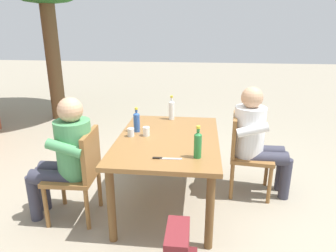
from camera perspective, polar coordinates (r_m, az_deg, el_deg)
ground_plane at (r=3.30m, az=0.00°, el=-14.03°), size 24.00×24.00×0.00m
dining_table at (r=3.01m, az=0.00°, el=-3.81°), size 1.42×0.97×0.72m
chair_near_right at (r=3.39m, az=13.99°, el=-4.40°), size 0.49×0.49×0.87m
chair_far_left at (r=2.97m, az=-16.06°, el=-7.93°), size 0.45×0.45×0.87m
person_in_white_shirt at (r=3.34m, az=16.08°, el=-1.86°), size 0.47×0.61×1.18m
person_in_plaid_shirt at (r=2.94m, az=-18.34°, el=-4.85°), size 0.47×0.61×1.18m
bottle_blue at (r=3.13m, az=-5.85°, el=0.87°), size 0.06×0.06×0.25m
bottle_green at (r=2.52m, az=5.55°, el=-3.36°), size 0.06×0.06×0.28m
bottle_clear at (r=3.51m, az=0.66°, el=3.15°), size 0.06×0.06×0.28m
cup_white at (r=3.02m, az=-4.06°, el=-1.01°), size 0.07×0.07×0.09m
cup_glass at (r=3.02m, az=-6.89°, el=-1.16°), size 0.06×0.06×0.08m
table_knife at (r=2.52m, az=-0.60°, el=-6.03°), size 0.03×0.24×0.01m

